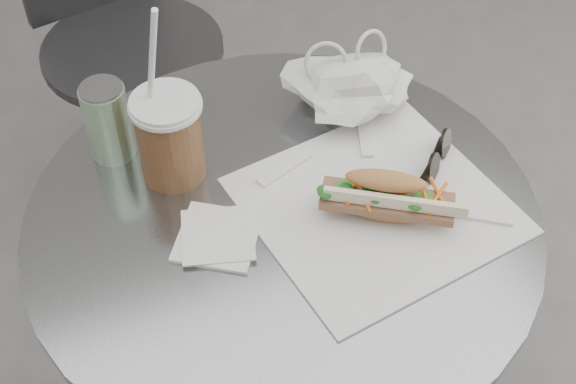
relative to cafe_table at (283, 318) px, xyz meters
name	(u,v)px	position (x,y,z in m)	size (l,w,h in m)	color
cafe_table	(283,318)	(0.00, 0.00, 0.00)	(0.76, 0.76, 0.74)	slate
chair_far	(133,86)	(-0.06, 0.83, -0.11)	(0.42, 0.45, 0.79)	#323234
sandwich_paper	(376,205)	(0.13, -0.04, 0.28)	(0.35, 0.33, 0.00)	white
banh_mi	(386,197)	(0.14, -0.06, 0.31)	(0.24, 0.21, 0.08)	#BC8247
iced_coffee	(170,136)	(-0.12, 0.14, 0.35)	(0.11, 0.11, 0.31)	brown
sunglasses	(437,157)	(0.26, 0.00, 0.29)	(0.09, 0.09, 0.05)	black
plastic_bag	(352,88)	(0.19, 0.17, 0.32)	(0.19, 0.15, 0.10)	white
napkin_stack	(218,236)	(-0.10, -0.01, 0.28)	(0.16, 0.16, 0.01)	white
drink_can	(108,121)	(-0.20, 0.22, 0.34)	(0.07, 0.07, 0.13)	#65A761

